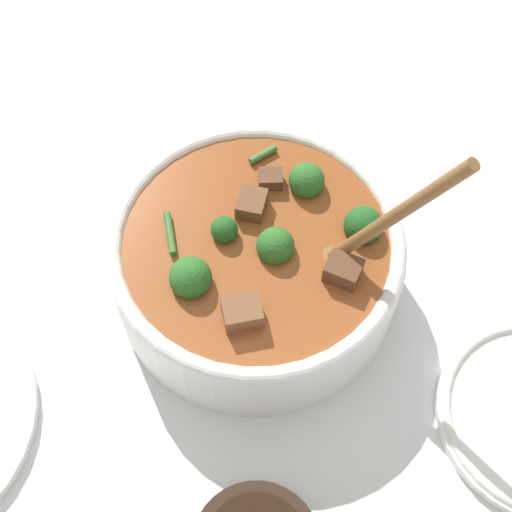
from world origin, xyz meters
TOP-DOWN VIEW (x-y plane):
  - ground_plane at (0.00, 0.00)m, footprint 4.00×4.00m
  - stew_bowl at (0.00, 0.00)m, footprint 0.28×0.31m

SIDE VIEW (x-z plane):
  - ground_plane at x=0.00m, z-range 0.00..0.00m
  - stew_bowl at x=0.00m, z-range -0.07..0.18m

